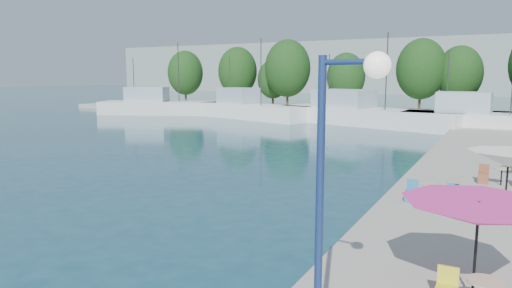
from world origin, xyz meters
The scene contains 18 objects.
quay_far centered at (-8.00, 67.00, 0.30)m, with size 90.00×16.00×0.60m, color #9D978E.
hill_west centered at (-30.00, 160.00, 8.00)m, with size 180.00×40.00×16.00m, color gray.
trawler_01 centered at (-31.72, 55.30, 1.07)m, with size 18.47×11.77×10.20m.
trawler_02 centered at (-18.06, 55.47, 1.07)m, with size 16.92×8.91×10.20m.
trawler_03 centered at (-3.42, 54.88, 1.07)m, with size 21.38×10.85×10.20m.
trawler_04 centered at (8.68, 53.31, 1.07)m, with size 16.03×4.85×10.20m.
tree_01 centered at (-38.91, 70.09, 5.83)m, with size 6.12×6.12×9.06m.
tree_02 centered at (-28.52, 70.36, 6.03)m, with size 6.35×6.35×9.40m.
tree_03 centered at (-22.23, 70.70, 4.78)m, with size 4.90×4.90×7.25m.
tree_04 centered at (-18.52, 68.09, 6.42)m, with size 6.81×6.81×10.08m.
tree_05 centered at (-9.76, 68.70, 5.20)m, with size 5.39×5.39×7.98m.
tree_06 centered at (0.02, 70.75, 6.22)m, with size 6.58×6.58×9.74m.
tree_07 centered at (4.73, 71.65, 5.62)m, with size 5.87×5.87×8.69m.
umbrella_pink centered at (9.61, 15.51, 2.50)m, with size 3.13×3.13×2.15m.
umbrella_white centered at (10.19, 21.52, 2.72)m, with size 2.47×2.47×2.37m.
cafe_table_02 centered at (7.82, 22.77, 0.89)m, with size 1.82×0.70×0.76m.
cafe_table_03 centered at (10.09, 27.44, 0.89)m, with size 1.82×0.70×0.76m.
street_lamp centered at (7.91, 11.50, 4.09)m, with size 1.03×0.36×5.03m.
Camera 1 is at (9.86, 5.34, 5.31)m, focal length 32.00 mm.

